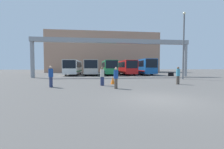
{
  "coord_description": "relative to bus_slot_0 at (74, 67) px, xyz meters",
  "views": [
    {
      "loc": [
        -3.28,
        -7.21,
        1.66
      ],
      "look_at": [
        0.03,
        19.95,
        0.3
      ],
      "focal_mm": 24.0,
      "sensor_mm": 36.0,
      "label": 1
    }
  ],
  "objects": [
    {
      "name": "bus_slot_2",
      "position": [
        7.6,
        -0.3,
        -0.01
      ],
      "size": [
        2.45,
        11.3,
        3.0
      ],
      "color": "#268C4C",
      "rests_on": "ground"
    },
    {
      "name": "pedestrian_mid_right",
      "position": [
        5.06,
        -19.76,
        -0.85
      ],
      "size": [
        0.35,
        0.35,
        1.68
      ],
      "rotation": [
        0.0,
        0.0,
        6.18
      ],
      "color": "navy",
      "rests_on": "ground"
    },
    {
      "name": "bus_slot_4",
      "position": [
        15.19,
        0.3,
        0.16
      ],
      "size": [
        2.54,
        12.5,
        3.29
      ],
      "color": "#1959A5",
      "rests_on": "ground"
    },
    {
      "name": "bus_slot_3",
      "position": [
        11.4,
        -0.74,
        -0.0
      ],
      "size": [
        2.43,
        10.43,
        3.01
      ],
      "color": "red",
      "rests_on": "ground"
    },
    {
      "name": "bus_slot_1",
      "position": [
        3.8,
        -0.85,
        0.01
      ],
      "size": [
        2.63,
        10.21,
        3.04
      ],
      "color": "beige",
      "rests_on": "ground"
    },
    {
      "name": "pedestrian_near_center",
      "position": [
        0.81,
        -20.31,
        -0.81
      ],
      "size": [
        0.37,
        0.37,
        1.76
      ],
      "rotation": [
        0.0,
        0.0,
        1.37
      ],
      "color": "navy",
      "rests_on": "ground"
    },
    {
      "name": "overhead_gantry",
      "position": [
        7.6,
        -8.39,
        3.54
      ],
      "size": [
        26.16,
        0.8,
        6.31
      ],
      "color": "gray",
      "rests_on": "ground"
    },
    {
      "name": "traffic_cone",
      "position": [
        6.15,
        -18.67,
        -1.4
      ],
      "size": [
        0.45,
        0.45,
        0.68
      ],
      "color": "orange",
      "rests_on": "ground"
    },
    {
      "name": "pedestrian_near_left",
      "position": [
        12.33,
        -19.65,
        -0.84
      ],
      "size": [
        0.35,
        0.35,
        1.69
      ],
      "rotation": [
        0.0,
        0.0,
        0.25
      ],
      "color": "brown",
      "rests_on": "ground"
    },
    {
      "name": "bus_slot_0",
      "position": [
        0.0,
        0.0,
        0.0
      ],
      "size": [
        2.54,
        11.91,
        3.01
      ],
      "color": "silver",
      "rests_on": "ground"
    },
    {
      "name": "lamp_post",
      "position": [
        16.44,
        -13.95,
        3.16
      ],
      "size": [
        0.36,
        0.36,
        9.07
      ],
      "color": "#595B60",
      "rests_on": "ground"
    },
    {
      "name": "building_backdrop",
      "position": [
        7.6,
        18.67,
        4.59
      ],
      "size": [
        35.42,
        12.0,
        12.66
      ],
      "color": "tan",
      "rests_on": "ground"
    },
    {
      "name": "ground_plane",
      "position": [
        7.6,
        -25.89,
        -1.74
      ],
      "size": [
        200.0,
        200.0,
        0.0
      ],
      "primitive_type": "plane",
      "color": "#514F4C"
    },
    {
      "name": "pedestrian_far_center",
      "position": [
        6.0,
        -21.77,
        -0.87
      ],
      "size": [
        0.34,
        0.34,
        1.64
      ],
      "rotation": [
        0.0,
        0.0,
        0.95
      ],
      "color": "brown",
      "rests_on": "ground"
    },
    {
      "name": "tire_stack",
      "position": [
        18.48,
        -7.0,
        -1.38
      ],
      "size": [
        1.04,
        1.04,
        0.72
      ],
      "color": "black",
      "rests_on": "ground"
    }
  ]
}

